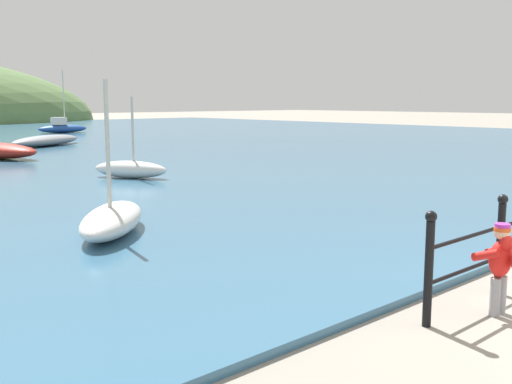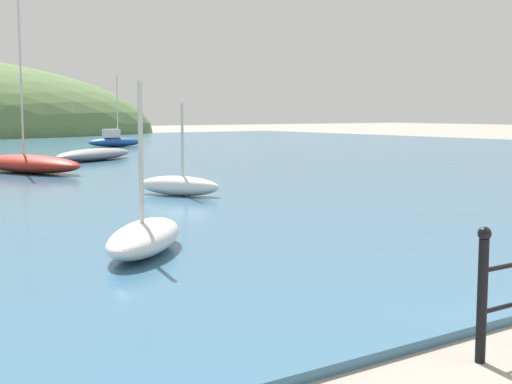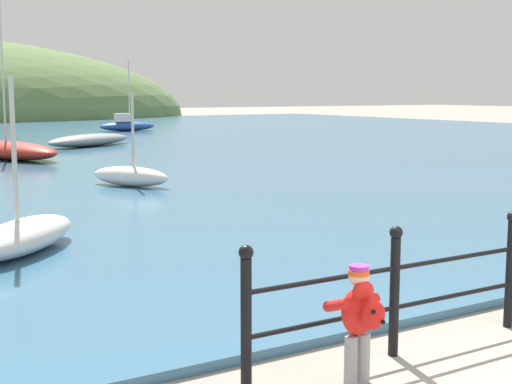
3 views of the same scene
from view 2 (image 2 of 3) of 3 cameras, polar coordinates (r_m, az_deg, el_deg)
boat_green_fishing at (r=10.68m, az=-8.90°, el=-3.56°), size 2.35×2.48×2.53m
boat_twin_mast at (r=25.78m, az=-17.74°, el=2.21°), size 3.15×5.23×6.13m
boat_nearest_quay at (r=17.96m, az=-6.18°, el=0.55°), size 1.69×2.29×2.30m
boat_blue_hull at (r=43.68m, az=-11.22°, el=4.04°), size 3.41×1.34×4.24m
boat_red_dinghy at (r=31.57m, az=-12.81°, el=2.95°), size 4.91×3.72×0.52m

